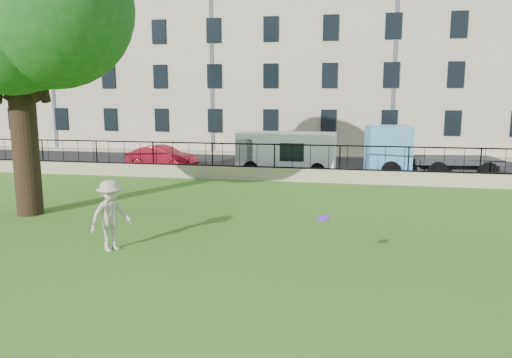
% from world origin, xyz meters
% --- Properties ---
extents(ground, '(120.00, 120.00, 0.00)m').
position_xyz_m(ground, '(0.00, 0.00, 0.00)').
color(ground, '#366317').
rests_on(ground, ground).
extents(retaining_wall, '(50.00, 0.40, 0.60)m').
position_xyz_m(retaining_wall, '(0.00, 12.00, 0.30)').
color(retaining_wall, gray).
rests_on(retaining_wall, ground).
extents(iron_railing, '(50.00, 0.05, 1.13)m').
position_xyz_m(iron_railing, '(0.00, 12.00, 1.15)').
color(iron_railing, black).
rests_on(iron_railing, retaining_wall).
extents(street, '(60.00, 9.00, 0.01)m').
position_xyz_m(street, '(0.00, 16.70, 0.01)').
color(street, black).
rests_on(street, ground).
extents(sidewalk, '(60.00, 1.40, 0.12)m').
position_xyz_m(sidewalk, '(0.00, 21.90, 0.06)').
color(sidewalk, gray).
rests_on(sidewalk, ground).
extents(building_row, '(56.40, 10.40, 13.80)m').
position_xyz_m(building_row, '(0.00, 27.57, 6.92)').
color(building_row, '#C4B39B').
rests_on(building_row, ground).
extents(man, '(1.20, 1.38, 1.85)m').
position_xyz_m(man, '(-2.50, 0.75, 0.92)').
color(man, beige).
rests_on(man, ground).
extents(frisbee, '(0.31, 0.31, 0.12)m').
position_xyz_m(frisbee, '(2.96, -0.00, 1.30)').
color(frisbee, '#6523CA').
extents(red_sedan, '(3.93, 1.76, 1.25)m').
position_xyz_m(red_sedan, '(-6.50, 14.40, 0.63)').
color(red_sedan, '#AB152A').
rests_on(red_sedan, street).
extents(white_van, '(4.97, 2.01, 2.07)m').
position_xyz_m(white_van, '(0.25, 14.40, 1.04)').
color(white_van, white).
rests_on(white_van, street).
extents(blue_truck, '(6.11, 2.75, 2.48)m').
position_xyz_m(blue_truck, '(7.19, 14.40, 1.24)').
color(blue_truck, '#63ADE9').
rests_on(blue_truck, street).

